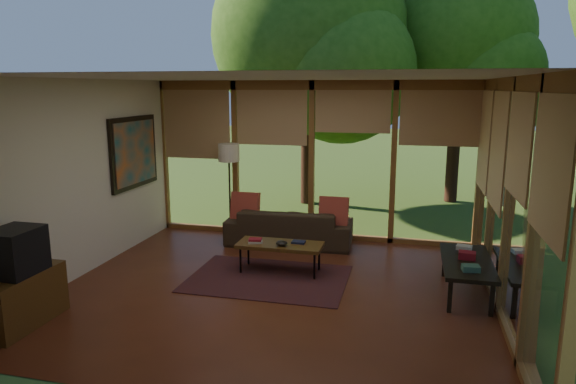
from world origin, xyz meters
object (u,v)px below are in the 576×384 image
(floor_lamp, at_px, (229,158))
(side_console, at_px, (467,264))
(sofa, at_px, (289,227))
(television, at_px, (15,251))
(coffee_table, at_px, (280,246))
(media_cabinet, at_px, (19,299))

(floor_lamp, xyz_separation_m, side_console, (3.75, -1.66, -1.00))
(sofa, height_order, floor_lamp, floor_lamp)
(sofa, height_order, television, television)
(floor_lamp, distance_m, coffee_table, 2.17)
(television, height_order, floor_lamp, floor_lamp)
(television, relative_size, side_console, 0.39)
(floor_lamp, xyz_separation_m, coffee_table, (1.27, -1.44, -1.01))
(television, relative_size, coffee_table, 0.46)
(sofa, distance_m, coffee_table, 1.34)
(floor_lamp, bearing_deg, television, -106.46)
(sofa, bearing_deg, floor_lamp, -8.70)
(television, height_order, side_console, television)
(floor_lamp, bearing_deg, coffee_table, -48.65)
(media_cabinet, height_order, floor_lamp, floor_lamp)
(television, bearing_deg, coffee_table, 43.91)
(sofa, relative_size, side_console, 1.48)
(media_cabinet, height_order, television, television)
(sofa, height_order, side_console, sofa)
(media_cabinet, height_order, coffee_table, media_cabinet)
(television, xyz_separation_m, coffee_table, (2.36, 2.27, -0.46))
(sofa, xyz_separation_m, television, (-2.18, -3.60, 0.55))
(television, bearing_deg, floor_lamp, 73.54)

